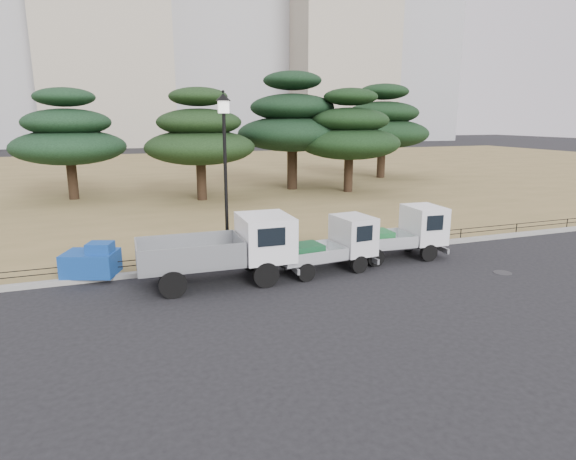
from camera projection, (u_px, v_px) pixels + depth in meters
name	position (u px, v px, depth m)	size (l,w,h in m)	color
ground	(310.00, 284.00, 15.03)	(220.00, 220.00, 0.00)	black
lawn	(178.00, 175.00, 43.00)	(120.00, 56.00, 0.15)	olive
curb	(282.00, 259.00, 17.39)	(120.00, 0.25, 0.16)	gray
truck_large	(226.00, 247.00, 14.96)	(4.78, 2.01, 2.07)	black
truck_kei_front	(332.00, 245.00, 16.23)	(3.53, 1.78, 1.80)	black
truck_kei_rear	(402.00, 233.00, 17.68)	(3.69, 1.75, 1.89)	black
street_lamp	(225.00, 150.00, 16.13)	(0.51, 0.51, 5.71)	black
pipe_fence	(281.00, 249.00, 17.45)	(38.00, 0.04, 0.40)	black
tarp_pile	(92.00, 262.00, 15.38)	(1.91, 1.65, 1.07)	#1445A0
manhole	(503.00, 273.00, 16.11)	(0.60, 0.60, 0.01)	#2D2D30
pine_west_near	(68.00, 136.00, 29.04)	(6.70, 6.70, 6.70)	black
pine_center_left	(200.00, 136.00, 28.79)	(6.59, 6.59, 6.70)	black
pine_center_right	(292.00, 122.00, 33.15)	(7.57, 7.57, 8.03)	black
pine_east_near	(350.00, 133.00, 32.08)	(6.78, 6.78, 6.85)	black
pine_east_far	(383.00, 124.00, 39.79)	(7.62, 7.62, 7.65)	black
tower_east	(337.00, 23.00, 97.98)	(20.00, 18.00, 48.00)	#AAA08C
radio_tower	(458.00, 6.00, 110.07)	(1.80, 1.80, 63.00)	#D83F33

